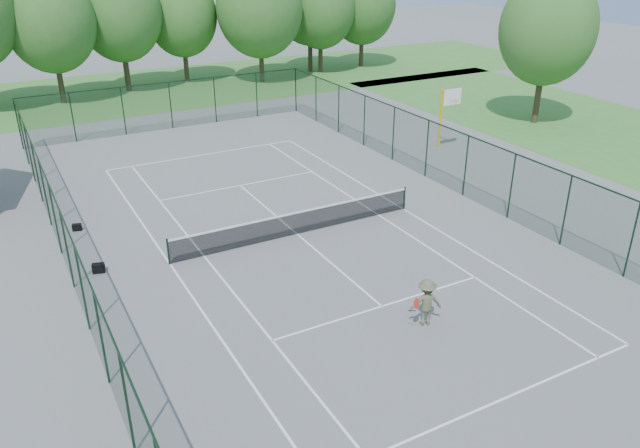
{
  "coord_description": "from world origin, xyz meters",
  "views": [
    {
      "loc": [
        -10.52,
        -21.23,
        11.56
      ],
      "look_at": [
        0.0,
        -2.0,
        1.3
      ],
      "focal_mm": 35.0,
      "sensor_mm": 36.0,
      "label": 1
    }
  ],
  "objects_px": {
    "tennis_net": "(297,222)",
    "tennis_player": "(426,302)",
    "sports_bag_a": "(98,268)",
    "basketball_goal": "(447,106)"
  },
  "relations": [
    {
      "from": "tennis_net",
      "to": "sports_bag_a",
      "type": "relative_size",
      "value": 24.92
    },
    {
      "from": "sports_bag_a",
      "to": "tennis_player",
      "type": "height_order",
      "value": "tennis_player"
    },
    {
      "from": "tennis_player",
      "to": "sports_bag_a",
      "type": "bearing_deg",
      "value": 135.2
    },
    {
      "from": "tennis_net",
      "to": "tennis_player",
      "type": "xyz_separation_m",
      "value": [
        0.64,
        -7.92,
        0.23
      ]
    },
    {
      "from": "basketball_goal",
      "to": "sports_bag_a",
      "type": "relative_size",
      "value": 8.21
    },
    {
      "from": "tennis_player",
      "to": "tennis_net",
      "type": "bearing_deg",
      "value": 94.65
    },
    {
      "from": "tennis_net",
      "to": "tennis_player",
      "type": "bearing_deg",
      "value": -85.35
    },
    {
      "from": "basketball_goal",
      "to": "tennis_player",
      "type": "height_order",
      "value": "basketball_goal"
    },
    {
      "from": "tennis_net",
      "to": "basketball_goal",
      "type": "relative_size",
      "value": 3.04
    },
    {
      "from": "sports_bag_a",
      "to": "tennis_player",
      "type": "bearing_deg",
      "value": -28.36
    }
  ]
}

